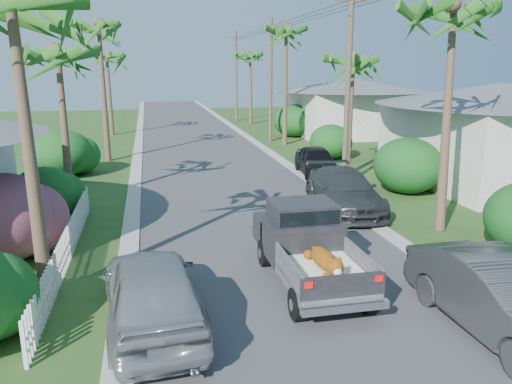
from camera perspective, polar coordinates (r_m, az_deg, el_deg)
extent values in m
plane|color=#2D481B|center=(11.22, 8.04, -15.78)|extent=(120.00, 120.00, 0.00)
cube|color=#38383A|center=(34.71, -6.22, 4.86)|extent=(8.00, 100.00, 0.02)
cube|color=#A5A39E|center=(34.54, -13.35, 4.55)|extent=(0.60, 100.00, 0.06)
cube|color=#A5A39E|center=(35.40, 0.74, 5.15)|extent=(0.60, 100.00, 0.06)
cylinder|color=black|center=(11.53, 4.81, -12.67)|extent=(0.28, 0.76, 0.76)
cylinder|color=black|center=(12.09, 12.71, -11.65)|extent=(0.28, 0.76, 0.76)
cylinder|color=black|center=(14.40, 1.04, -6.99)|extent=(0.28, 0.76, 0.76)
cylinder|color=black|center=(14.85, 7.48, -6.43)|extent=(0.28, 0.76, 0.76)
cube|color=slate|center=(12.23, 7.81, -9.87)|extent=(1.90, 2.40, 0.24)
cube|color=slate|center=(11.81, 3.62, -8.64)|extent=(0.06, 2.40, 0.55)
cube|color=slate|center=(12.41, 11.90, -7.78)|extent=(0.06, 2.40, 0.55)
cube|color=black|center=(11.09, 9.95, -10.53)|extent=(1.92, 0.08, 0.52)
cube|color=silver|center=(11.14, 10.16, -12.87)|extent=(1.98, 0.18, 0.18)
cube|color=red|center=(10.74, 6.04, -10.54)|extent=(0.18, 0.05, 0.14)
cube|color=red|center=(11.31, 13.88, -9.58)|extent=(0.18, 0.05, 0.14)
cube|color=black|center=(13.70, 5.25, -5.18)|extent=(1.94, 1.65, 1.10)
cube|color=black|center=(13.47, 5.32, -2.25)|extent=(1.70, 1.35, 0.55)
cube|color=black|center=(12.87, 6.20, -3.20)|extent=(1.60, 0.05, 0.45)
cube|color=black|center=(14.88, 3.81, -4.18)|extent=(1.94, 1.20, 0.80)
cube|color=white|center=(12.15, 7.84, -9.01)|extent=(1.70, 2.10, 0.16)
ellipsoid|color=orange|center=(12.12, 7.73, -7.53)|extent=(0.48, 1.25, 0.43)
sphere|color=orange|center=(11.44, 9.02, -8.49)|extent=(0.40, 0.40, 0.40)
ellipsoid|color=white|center=(12.16, 7.71, -7.96)|extent=(0.32, 0.86, 0.18)
imported|color=#303335|center=(11.91, 26.37, -10.87)|extent=(1.86, 5.09, 1.67)
imported|color=#2F3235|center=(20.03, 10.02, 0.12)|extent=(2.66, 5.60, 1.58)
imported|color=black|center=(26.33, 6.92, 3.50)|extent=(2.20, 4.53, 1.49)
imported|color=#9C9EA3|center=(11.26, -11.78, -10.96)|extent=(2.39, 5.12, 1.70)
cone|color=brown|center=(12.55, -24.42, 3.38)|extent=(0.36, 0.71, 7.01)
cone|color=brown|center=(21.48, -21.04, 6.62)|extent=(0.36, 0.61, 6.21)
cone|color=brown|center=(31.22, -17.02, 10.67)|extent=(0.36, 0.36, 8.00)
cone|color=brown|center=(43.25, -16.39, 10.52)|extent=(0.36, 0.75, 6.51)
cone|color=brown|center=(18.08, 20.94, 7.45)|extent=(0.36, 0.73, 7.51)
cone|color=brown|center=(26.24, 10.67, 8.30)|extent=(0.36, 0.54, 6.01)
cone|color=brown|center=(36.43, 3.38, 11.82)|extent=(0.36, 0.36, 8.20)
cone|color=brown|center=(50.14, -0.64, 11.68)|extent=(0.36, 0.63, 6.81)
ellipsoid|color=#C41C74|center=(16.26, -27.02, -2.67)|extent=(3.00, 3.30, 2.60)
ellipsoid|color=#164F1E|center=(20.01, -23.03, -0.20)|extent=(2.40, 2.64, 2.00)
ellipsoid|color=#164F1E|center=(27.80, -21.35, 4.14)|extent=(3.20, 3.52, 2.40)
ellipsoid|color=#164F1E|center=(23.45, 16.94, 2.92)|extent=(3.00, 3.30, 2.50)
ellipsoid|color=#164F1E|center=(31.42, 8.53, 5.73)|extent=(2.60, 2.86, 2.10)
ellipsoid|color=#164F1E|center=(40.96, 4.27, 8.14)|extent=(3.20, 3.52, 2.60)
cube|color=white|center=(15.64, -20.74, -5.72)|extent=(0.10, 11.00, 1.00)
cube|color=silver|center=(27.02, 25.75, 4.95)|extent=(8.00, 9.00, 3.80)
cone|color=#595B60|center=(26.80, 26.30, 10.01)|extent=(6.48, 6.48, 1.00)
cube|color=silver|center=(42.59, 10.83, 8.83)|extent=(9.00, 8.00, 3.60)
cone|color=#595B60|center=(42.45, 10.98, 11.92)|extent=(6.48, 6.48, 1.00)
cylinder|color=brown|center=(23.91, 10.45, 11.36)|extent=(0.26, 0.26, 9.00)
cube|color=brown|center=(24.05, 10.89, 20.68)|extent=(1.60, 0.10, 0.10)
cylinder|color=brown|center=(38.20, 1.68, 12.55)|extent=(0.26, 0.26, 9.00)
cube|color=brown|center=(38.29, 1.73, 18.39)|extent=(1.60, 0.10, 0.10)
cylinder|color=brown|center=(52.88, -2.29, 12.99)|extent=(0.26, 0.26, 9.00)
cube|color=brown|center=(52.95, -2.33, 17.21)|extent=(1.60, 0.10, 0.10)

